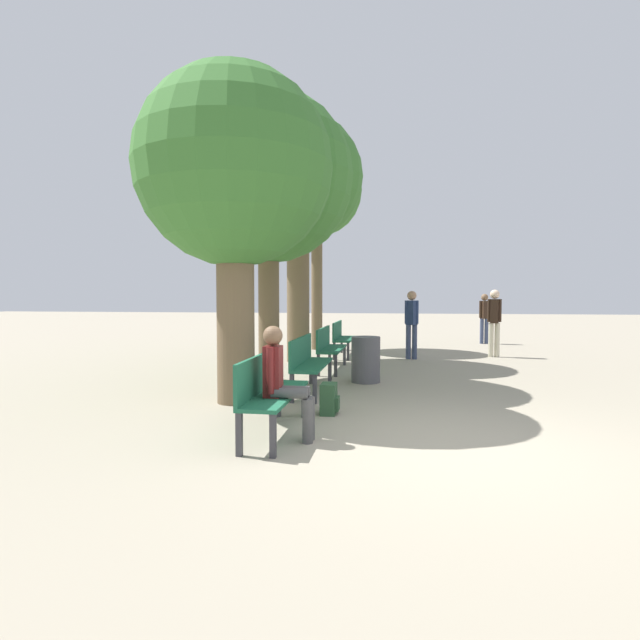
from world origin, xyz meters
The scene contains 15 objects.
ground_plane centered at (0.00, 0.00, 0.00)m, with size 80.00×80.00×0.00m, color gray.
bench_row_0 centered at (-1.92, 0.15, 0.54)m, with size 0.43×1.72×0.91m.
bench_row_1 centered at (-1.92, 2.62, 0.54)m, with size 0.43×1.72×0.91m.
bench_row_2 centered at (-1.92, 5.09, 0.54)m, with size 0.43×1.72×0.91m.
bench_row_3 centered at (-1.92, 7.56, 0.54)m, with size 0.43×1.72×0.91m.
tree_row_0 centered at (-2.83, 1.73, 3.37)m, with size 2.87×2.87×4.88m.
tree_row_1 centered at (-2.83, 3.64, 3.71)m, with size 3.13×3.13×5.31m.
tree_row_2 centered at (-2.83, 6.39, 4.27)m, with size 3.08×3.08×5.90m.
tree_row_3 centered at (-2.83, 9.19, 4.58)m, with size 2.63×2.63×5.95m.
person_seated centered at (-1.69, -0.07, 0.68)m, with size 0.56×0.32×1.25m.
backpack centered at (-1.36, 1.20, 0.20)m, with size 0.24×0.31×0.41m.
pedestrian_near centered at (2.35, 11.71, 0.94)m, with size 0.33×0.28×1.64m.
pedestrian_mid centered at (2.00, 8.04, 0.99)m, with size 0.35×0.28×1.74m.
pedestrian_far centered at (-0.12, 7.26, 0.97)m, with size 0.34×0.30×1.70m.
trash_bin centered at (-1.04, 3.75, 0.42)m, with size 0.53×0.53×0.83m.
Camera 1 is at (-0.47, -5.32, 1.58)m, focal length 28.00 mm.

